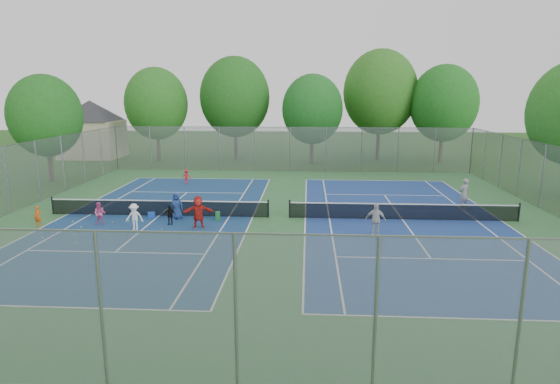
# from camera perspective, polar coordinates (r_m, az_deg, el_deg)

# --- Properties ---
(ground) EXTENTS (120.00, 120.00, 0.00)m
(ground) POSITION_cam_1_polar(r_m,az_deg,el_deg) (26.90, -0.13, -3.15)
(ground) COLOR #234F18
(ground) RESTS_ON ground
(court_pad) EXTENTS (32.00, 32.00, 0.01)m
(court_pad) POSITION_cam_1_polar(r_m,az_deg,el_deg) (26.90, -0.13, -3.14)
(court_pad) COLOR #326A39
(court_pad) RESTS_ON ground
(court_left) EXTENTS (10.97, 23.77, 0.01)m
(court_left) POSITION_cam_1_polar(r_m,az_deg,el_deg) (28.20, -14.49, -2.80)
(court_left) COLOR navy
(court_left) RESTS_ON court_pad
(court_right) EXTENTS (10.97, 23.77, 0.01)m
(court_right) POSITION_cam_1_polar(r_m,az_deg,el_deg) (27.38, 14.68, -3.25)
(court_right) COLOR navy
(court_right) RESTS_ON court_pad
(net_left) EXTENTS (12.87, 0.10, 0.91)m
(net_left) POSITION_cam_1_polar(r_m,az_deg,el_deg) (28.09, -14.54, -1.93)
(net_left) COLOR black
(net_left) RESTS_ON ground
(net_right) EXTENTS (12.87, 0.10, 0.91)m
(net_right) POSITION_cam_1_polar(r_m,az_deg,el_deg) (27.27, 14.73, -2.36)
(net_right) COLOR black
(net_right) RESTS_ON ground
(fence_north) EXTENTS (32.00, 0.10, 4.00)m
(fence_north) POSITION_cam_1_polar(r_m,az_deg,el_deg) (42.24, 1.23, 5.20)
(fence_north) COLOR gray
(fence_north) RESTS_ON ground
(fence_south) EXTENTS (32.00, 0.10, 4.00)m
(fence_south) POSITION_cam_1_polar(r_m,az_deg,el_deg) (11.25, -5.39, -14.82)
(fence_south) COLOR gray
(fence_south) RESTS_ON ground
(fence_west) EXTENTS (0.10, 32.00, 4.00)m
(fence_west) POSITION_cam_1_polar(r_m,az_deg,el_deg) (31.74, -30.35, 1.22)
(fence_west) COLOR gray
(fence_west) RESTS_ON ground
(house) EXTENTS (11.03, 11.03, 7.30)m
(house) POSITION_cam_1_polar(r_m,az_deg,el_deg) (55.28, -22.10, 8.26)
(house) COLOR #B7A88C
(house) RESTS_ON ground
(tree_nw) EXTENTS (6.40, 6.40, 9.58)m
(tree_nw) POSITION_cam_1_polar(r_m,az_deg,el_deg) (50.40, -14.86, 10.36)
(tree_nw) COLOR #443326
(tree_nw) RESTS_ON ground
(tree_nl) EXTENTS (7.20, 7.20, 10.69)m
(tree_nl) POSITION_cam_1_polar(r_m,az_deg,el_deg) (49.50, -5.52, 11.43)
(tree_nl) COLOR #443326
(tree_nl) RESTS_ON ground
(tree_nc) EXTENTS (6.00, 6.00, 8.85)m
(tree_nc) POSITION_cam_1_polar(r_m,az_deg,el_deg) (46.94, 3.97, 10.02)
(tree_nc) COLOR #443326
(tree_nc) RESTS_ON ground
(tree_nr) EXTENTS (7.60, 7.60, 11.42)m
(tree_nr) POSITION_cam_1_polar(r_m,az_deg,el_deg) (50.45, 12.12, 11.81)
(tree_nr) COLOR #443326
(tree_nr) RESTS_ON ground
(tree_ne) EXTENTS (6.60, 6.60, 9.77)m
(tree_ne) POSITION_cam_1_polar(r_m,az_deg,el_deg) (49.75, 19.36, 10.16)
(tree_ne) COLOR #443326
(tree_ne) RESTS_ON ground
(tree_side_w) EXTENTS (5.60, 5.60, 8.47)m
(tree_side_w) POSITION_cam_1_polar(r_m,az_deg,el_deg) (41.44, -26.70, 8.30)
(tree_side_w) COLOR #443326
(tree_side_w) RESTS_ON ground
(ball_crate) EXTENTS (0.50, 0.50, 0.33)m
(ball_crate) POSITION_cam_1_polar(r_m,az_deg,el_deg) (27.81, -15.40, -2.74)
(ball_crate) COLOR blue
(ball_crate) RESTS_ON ground
(ball_hopper) EXTENTS (0.30, 0.30, 0.51)m
(ball_hopper) POSITION_cam_1_polar(r_m,az_deg,el_deg) (26.50, -7.60, -2.93)
(ball_hopper) COLOR #227D31
(ball_hopper) RESTS_ON ground
(student_a) EXTENTS (0.42, 0.28, 1.13)m
(student_a) POSITION_cam_1_polar(r_m,az_deg,el_deg) (28.22, -27.43, -2.64)
(student_a) COLOR #D35513
(student_a) RESTS_ON ground
(student_b) EXTENTS (0.65, 0.53, 1.26)m
(student_b) POSITION_cam_1_polar(r_m,az_deg,el_deg) (27.14, -21.11, -2.48)
(student_b) COLOR #D45290
(student_b) RESTS_ON ground
(student_c) EXTENTS (0.92, 0.53, 1.41)m
(student_c) POSITION_cam_1_polar(r_m,az_deg,el_deg) (25.55, -17.33, -2.91)
(student_c) COLOR white
(student_c) RESTS_ON ground
(student_d) EXTENTS (0.66, 0.31, 1.10)m
(student_d) POSITION_cam_1_polar(r_m,az_deg,el_deg) (26.08, -13.29, -2.72)
(student_d) COLOR black
(student_d) RESTS_ON ground
(student_e) EXTENTS (0.80, 0.56, 1.55)m
(student_e) POSITION_cam_1_polar(r_m,az_deg,el_deg) (27.10, -12.47, -1.64)
(student_e) COLOR navy
(student_e) RESTS_ON ground
(student_f) EXTENTS (1.67, 0.79, 1.73)m
(student_f) POSITION_cam_1_polar(r_m,az_deg,el_deg) (25.12, -9.94, -2.41)
(student_f) COLOR red
(student_f) RESTS_ON ground
(child_far_baseline) EXTENTS (0.76, 0.46, 1.14)m
(child_far_baseline) POSITION_cam_1_polar(r_m,az_deg,el_deg) (37.50, -11.33, 1.87)
(child_far_baseline) COLOR red
(child_far_baseline) RESTS_ON ground
(instructor) EXTENTS (0.83, 0.73, 1.91)m
(instructor) POSITION_cam_1_polar(r_m,az_deg,el_deg) (30.88, 21.52, -0.19)
(instructor) COLOR gray
(instructor) RESTS_ON ground
(teen_court_b) EXTENTS (1.07, 0.60, 1.71)m
(teen_court_b) POSITION_cam_1_polar(r_m,az_deg,el_deg) (23.74, 11.57, -3.35)
(teen_court_b) COLOR beige
(teen_court_b) RESTS_ON ground
(tennis_ball_0) EXTENTS (0.07, 0.07, 0.07)m
(tennis_ball_0) POSITION_cam_1_polar(r_m,az_deg,el_deg) (24.15, -6.90, -4.95)
(tennis_ball_0) COLOR #A7C42D
(tennis_ball_0) RESTS_ON ground
(tennis_ball_1) EXTENTS (0.07, 0.07, 0.07)m
(tennis_ball_1) POSITION_cam_1_polar(r_m,az_deg,el_deg) (27.43, -17.99, -3.39)
(tennis_ball_1) COLOR #C5E635
(tennis_ball_1) RESTS_ON ground
(tennis_ball_2) EXTENTS (0.07, 0.07, 0.07)m
(tennis_ball_2) POSITION_cam_1_polar(r_m,az_deg,el_deg) (25.98, -26.93, -4.99)
(tennis_ball_2) COLOR #DFEE37
(tennis_ball_2) RESTS_ON ground
(tennis_ball_3) EXTENTS (0.07, 0.07, 0.07)m
(tennis_ball_3) POSITION_cam_1_polar(r_m,az_deg,el_deg) (24.42, -23.71, -5.73)
(tennis_ball_3) COLOR #CEE134
(tennis_ball_3) RESTS_ON ground
(tennis_ball_4) EXTENTS (0.07, 0.07, 0.07)m
(tennis_ball_4) POSITION_cam_1_polar(r_m,az_deg,el_deg) (25.80, -23.78, -4.81)
(tennis_ball_4) COLOR #CBF138
(tennis_ball_4) RESTS_ON ground
(tennis_ball_5) EXTENTS (0.07, 0.07, 0.07)m
(tennis_ball_5) POSITION_cam_1_polar(r_m,az_deg,el_deg) (24.07, -21.08, -5.76)
(tennis_ball_5) COLOR #CFD631
(tennis_ball_5) RESTS_ON ground
(tennis_ball_6) EXTENTS (0.07, 0.07, 0.07)m
(tennis_ball_6) POSITION_cam_1_polar(r_m,az_deg,el_deg) (27.38, -19.77, -3.54)
(tennis_ball_6) COLOR #C2D230
(tennis_ball_6) RESTS_ON ground
(tennis_ball_7) EXTENTS (0.07, 0.07, 0.07)m
(tennis_ball_7) POSITION_cam_1_polar(r_m,az_deg,el_deg) (28.33, -23.95, -3.37)
(tennis_ball_7) COLOR #CCD130
(tennis_ball_7) RESTS_ON ground
(tennis_ball_8) EXTENTS (0.07, 0.07, 0.07)m
(tennis_ball_8) POSITION_cam_1_polar(r_m,az_deg,el_deg) (25.30, -14.23, -4.45)
(tennis_ball_8) COLOR #9FC12D
(tennis_ball_8) RESTS_ON ground
(tennis_ball_9) EXTENTS (0.07, 0.07, 0.07)m
(tennis_ball_9) POSITION_cam_1_polar(r_m,az_deg,el_deg) (26.93, -24.97, -4.23)
(tennis_ball_9) COLOR #C8E435
(tennis_ball_9) RESTS_ON ground
(tennis_ball_10) EXTENTS (0.07, 0.07, 0.07)m
(tennis_ball_10) POSITION_cam_1_polar(r_m,az_deg,el_deg) (27.07, -23.07, -3.98)
(tennis_ball_10) COLOR #CEDE33
(tennis_ball_10) RESTS_ON ground
(tennis_ball_11) EXTENTS (0.07, 0.07, 0.07)m
(tennis_ball_11) POSITION_cam_1_polar(r_m,az_deg,el_deg) (23.19, -7.31, -5.69)
(tennis_ball_11) COLOR #C7DE33
(tennis_ball_11) RESTS_ON ground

